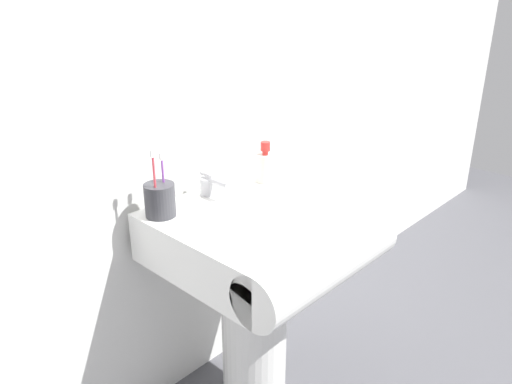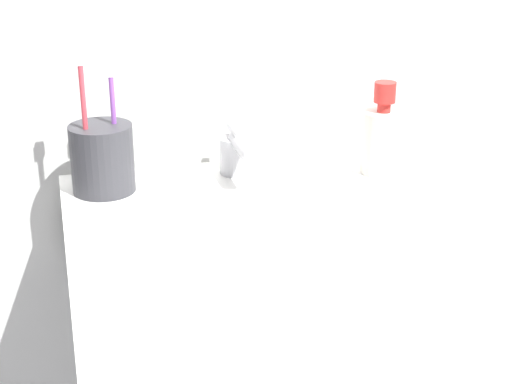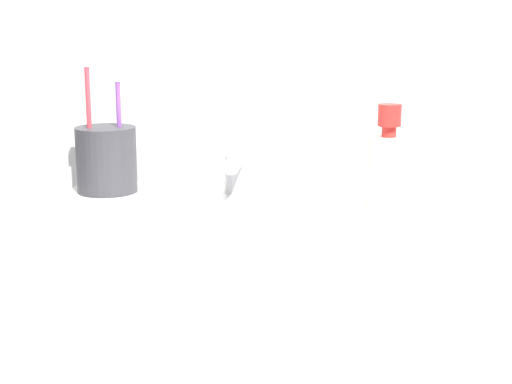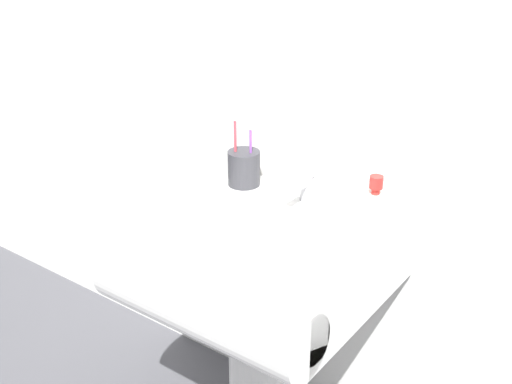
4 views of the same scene
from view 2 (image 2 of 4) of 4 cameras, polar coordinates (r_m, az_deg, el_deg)
sink_basin at (r=1.00m, az=2.61°, el=-7.55°), size 0.54×0.58×0.15m
faucet at (r=1.16m, az=-1.37°, el=2.88°), size 0.05×0.12×0.07m
toothbrush_cup at (r=1.12m, az=-11.12°, el=2.48°), size 0.09×0.09×0.20m
soap_bottle at (r=1.18m, az=9.15°, el=3.90°), size 0.06×0.06×0.14m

